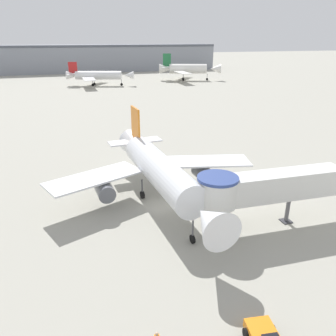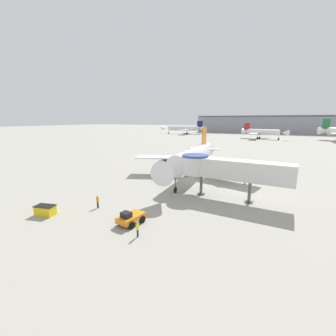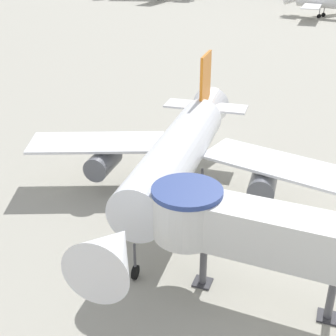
{
  "view_description": "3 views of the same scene",
  "coord_description": "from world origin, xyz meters",
  "px_view_note": "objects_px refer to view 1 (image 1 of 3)",
  "views": [
    {
      "loc": [
        -10.14,
        -33.65,
        18.97
      ],
      "look_at": [
        0.36,
        -1.44,
        5.42
      ],
      "focal_mm": 35.0,
      "sensor_mm": 36.0,
      "label": 1
    },
    {
      "loc": [
        15.09,
        -40.45,
        11.75
      ],
      "look_at": [
        -2.22,
        -5.27,
        3.25
      ],
      "focal_mm": 24.0,
      "sensor_mm": 36.0,
      "label": 2
    },
    {
      "loc": [
        10.56,
        -29.37,
        18.85
      ],
      "look_at": [
        -0.56,
        0.72,
        3.26
      ],
      "focal_mm": 50.0,
      "sensor_mm": 36.0,
      "label": 3
    }
  ],
  "objects_px": {
    "background_jet_green_tail": "(187,69)",
    "jet_bridge": "(261,187)",
    "main_airplane": "(159,170)",
    "traffic_cone_apron_front": "(253,320)",
    "background_jet_red_tail": "(97,75)",
    "traffic_cone_starboard_wing": "(230,186)"
  },
  "relations": [
    {
      "from": "traffic_cone_apron_front",
      "to": "background_jet_red_tail",
      "type": "height_order",
      "value": "background_jet_red_tail"
    },
    {
      "from": "main_airplane",
      "to": "jet_bridge",
      "type": "distance_m",
      "value": 12.12
    },
    {
      "from": "traffic_cone_starboard_wing",
      "to": "background_jet_red_tail",
      "type": "relative_size",
      "value": 0.03
    },
    {
      "from": "main_airplane",
      "to": "traffic_cone_starboard_wing",
      "type": "height_order",
      "value": "main_airplane"
    },
    {
      "from": "traffic_cone_starboard_wing",
      "to": "traffic_cone_apron_front",
      "type": "bearing_deg",
      "value": -114.01
    },
    {
      "from": "background_jet_red_tail",
      "to": "jet_bridge",
      "type": "bearing_deg",
      "value": -160.63
    },
    {
      "from": "background_jet_red_tail",
      "to": "traffic_cone_apron_front",
      "type": "bearing_deg",
      "value": -164.04
    },
    {
      "from": "main_airplane",
      "to": "traffic_cone_apron_front",
      "type": "bearing_deg",
      "value": -90.87
    },
    {
      "from": "traffic_cone_starboard_wing",
      "to": "traffic_cone_apron_front",
      "type": "xyz_separation_m",
      "value": [
        -9.17,
        -20.59,
        -0.03
      ]
    },
    {
      "from": "traffic_cone_starboard_wing",
      "to": "jet_bridge",
      "type": "bearing_deg",
      "value": -100.93
    },
    {
      "from": "traffic_cone_starboard_wing",
      "to": "background_jet_green_tail",
      "type": "xyz_separation_m",
      "value": [
        37.7,
        113.84,
        4.89
      ]
    },
    {
      "from": "jet_bridge",
      "to": "background_jet_red_tail",
      "type": "height_order",
      "value": "background_jet_red_tail"
    },
    {
      "from": "background_jet_green_tail",
      "to": "jet_bridge",
      "type": "bearing_deg",
      "value": -178.0
    },
    {
      "from": "traffic_cone_starboard_wing",
      "to": "traffic_cone_apron_front",
      "type": "relative_size",
      "value": 1.08
    },
    {
      "from": "background_jet_red_tail",
      "to": "background_jet_green_tail",
      "type": "bearing_deg",
      "value": -64.15
    },
    {
      "from": "main_airplane",
      "to": "background_jet_green_tail",
      "type": "xyz_separation_m",
      "value": [
        47.85,
        114.4,
        1.03
      ]
    },
    {
      "from": "main_airplane",
      "to": "traffic_cone_starboard_wing",
      "type": "distance_m",
      "value": 10.88
    },
    {
      "from": "traffic_cone_starboard_wing",
      "to": "traffic_cone_apron_front",
      "type": "distance_m",
      "value": 22.54
    },
    {
      "from": "jet_bridge",
      "to": "background_jet_green_tail",
      "type": "relative_size",
      "value": 0.51
    },
    {
      "from": "jet_bridge",
      "to": "traffic_cone_apron_front",
      "type": "bearing_deg",
      "value": -120.09
    },
    {
      "from": "traffic_cone_apron_front",
      "to": "background_jet_green_tail",
      "type": "relative_size",
      "value": 0.02
    },
    {
      "from": "main_airplane",
      "to": "background_jet_green_tail",
      "type": "distance_m",
      "value": 124.01
    }
  ]
}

